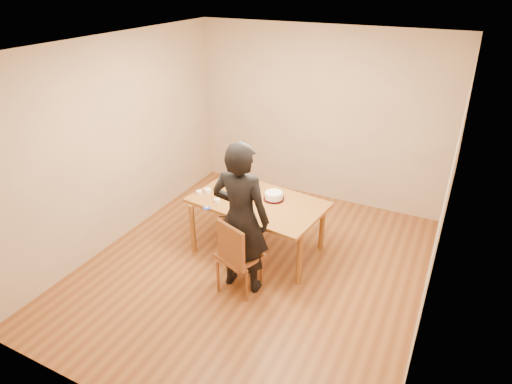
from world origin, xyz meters
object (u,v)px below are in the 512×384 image
at_px(person, 241,219).
at_px(dining_chair, 240,255).
at_px(dining_table, 258,202).
at_px(cake, 274,195).
at_px(cake_plate, 274,199).

bearing_deg(person, dining_chair, 86.42).
xyz_separation_m(dining_table, cake, (0.17, 0.12, 0.08)).
distance_m(cake_plate, person, 0.87).
height_order(dining_chair, person, person).
bearing_deg(person, cake_plate, -94.79).
bearing_deg(cake, dining_chair, -91.15).
distance_m(dining_chair, cake, 0.97).
distance_m(dining_chair, person, 0.47).
bearing_deg(cake_plate, cake, 0.00).
xyz_separation_m(cake, person, (-0.02, -0.85, 0.11)).
xyz_separation_m(dining_table, dining_chair, (0.15, -0.78, -0.28)).
height_order(cake, person, person).
xyz_separation_m(dining_chair, cake_plate, (0.02, 0.90, 0.31)).
relative_size(dining_chair, cake, 1.92).
bearing_deg(dining_table, cake, 43.75).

